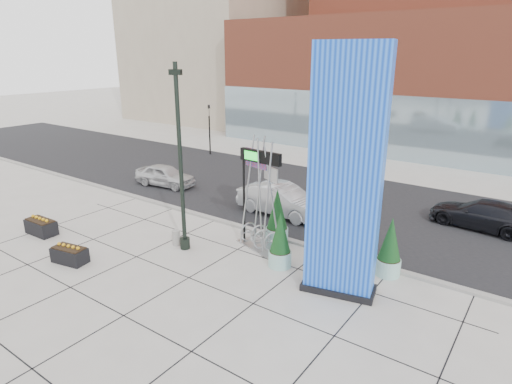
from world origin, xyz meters
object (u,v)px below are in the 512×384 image
Objects in this scene: blue_pylon at (345,181)px; car_white_west at (165,176)px; public_art_sculpture at (260,219)px; overhead_street_sign at (258,164)px; lamp_post at (181,178)px; concrete_bollard at (176,238)px; car_silver_mid at (282,200)px.

blue_pylon is 15.70m from car_white_west.
overhead_street_sign is at bearing -148.04° from public_art_sculpture.
concrete_bollard is at bearing 176.08° from lamp_post.
lamp_post is at bearing 172.98° from blue_pylon.
blue_pylon reaches higher than overhead_street_sign.
blue_pylon reaches higher than concrete_bollard.
lamp_post is 1.80× the size of overhead_street_sign.
public_art_sculpture is 7.17× the size of concrete_bollard.
blue_pylon is 5.36m from public_art_sculpture.
car_silver_mid is at bearing 77.99° from lamp_post.
overhead_street_sign is (2.99, 1.98, 3.36)m from concrete_bollard.
car_silver_mid is at bearing 72.64° from concrete_bollard.
car_white_west is 0.81× the size of car_silver_mid.
lamp_post is at bearing -136.36° from car_white_west.
concrete_bollard is at bearing -142.55° from overhead_street_sign.
lamp_post is 3.20m from overhead_street_sign.
overhead_street_sign is at bearing -119.52° from car_white_west.
car_silver_mid reaches higher than car_white_west.
public_art_sculpture is at bearing 38.91° from lamp_post.
overhead_street_sign is 4.94m from car_silver_mid.
car_white_west is at bearing 92.36° from car_silver_mid.
concrete_bollard is at bearing -129.26° from public_art_sculpture.
car_silver_mid is at bearing 124.93° from blue_pylon.
public_art_sculpture is 2.42m from overhead_street_sign.
overhead_street_sign is at bearing -160.35° from car_silver_mid.
lamp_post is 1.59× the size of car_silver_mid.
car_silver_mid is at bearing -98.47° from car_white_west.
public_art_sculpture reaches higher than concrete_bollard.
car_white_west is at bearing 147.55° from blue_pylon.
car_white_west is (-10.05, 3.83, -0.60)m from public_art_sculpture.
lamp_post is at bearing -123.23° from public_art_sculpture.
blue_pylon is 6.99m from lamp_post.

